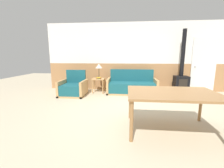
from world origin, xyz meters
TOP-DOWN VIEW (x-y plane):
  - ground_plane at (0.00, 0.00)m, footprint 16.00×16.00m
  - wall_back at (0.00, 2.63)m, footprint 7.20×0.06m
  - couch at (-0.13, 2.04)m, footprint 1.84×0.81m
  - armchair at (-2.23, 1.52)m, footprint 0.88×0.85m
  - side_table at (-1.41, 2.05)m, footprint 0.46×0.46m
  - table_lamp at (-1.40, 2.13)m, footprint 0.26×0.26m
  - book_stack at (-1.39, 1.98)m, footprint 0.19×0.16m
  - dining_table at (0.51, -0.79)m, footprint 1.62×1.08m
  - wood_stove at (1.70, 2.20)m, footprint 0.49×0.45m
  - entry_door at (2.62, 2.57)m, footprint 0.91×0.09m

SIDE VIEW (x-z plane):
  - ground_plane at x=0.00m, z-range 0.00..0.00m
  - armchair at x=-2.23m, z-range -0.19..0.70m
  - couch at x=-0.13m, z-range -0.18..0.70m
  - side_table at x=-1.41m, z-range 0.16..0.71m
  - book_stack at x=-1.39m, z-range 0.54..0.60m
  - wood_stove at x=1.70m, z-range -0.54..1.80m
  - dining_table at x=0.51m, z-range 0.30..1.05m
  - table_lamp at x=-1.40m, z-range 0.71..1.28m
  - entry_door at x=2.62m, z-range 0.00..2.09m
  - wall_back at x=0.00m, z-range 0.00..2.70m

